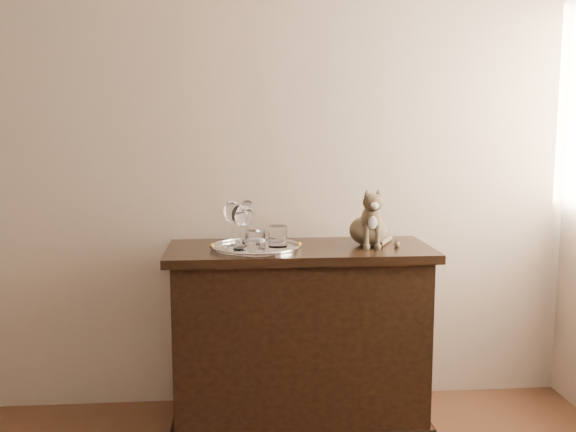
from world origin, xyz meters
The scene contains 10 objects.
wall_back centered at (0.00, 2.25, 1.35)m, with size 4.00×0.10×2.70m, color tan.
sideboard centered at (0.60, 1.94, 0.42)m, with size 1.20×0.50×0.85m, color black, non-canonical shape.
tray centered at (0.40, 1.91, 0.85)m, with size 0.40×0.40×0.01m, color silver.
wine_glass_a centered at (0.29, 1.94, 0.96)m, with size 0.08×0.08×0.21m, color silver, non-canonical shape.
wine_glass_b centered at (0.37, 2.03, 0.96)m, with size 0.08×0.08×0.20m, color white, non-canonical shape.
wine_glass_c centered at (0.33, 1.87, 0.96)m, with size 0.07×0.07×0.20m, color white, non-canonical shape.
wine_glass_d centered at (0.35, 1.91, 0.95)m, with size 0.07×0.07×0.19m, color white, non-canonical shape.
tumbler_b centered at (0.39, 1.78, 0.91)m, with size 0.09×0.09×0.10m, color white.
tumbler_c centered at (0.50, 1.91, 0.91)m, with size 0.09×0.09×0.10m, color silver.
cat centered at (0.92, 1.96, 0.99)m, with size 0.27×0.25×0.27m, color #4E412F, non-canonical shape.
Camera 1 is at (0.30, -0.92, 1.39)m, focal length 40.00 mm.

